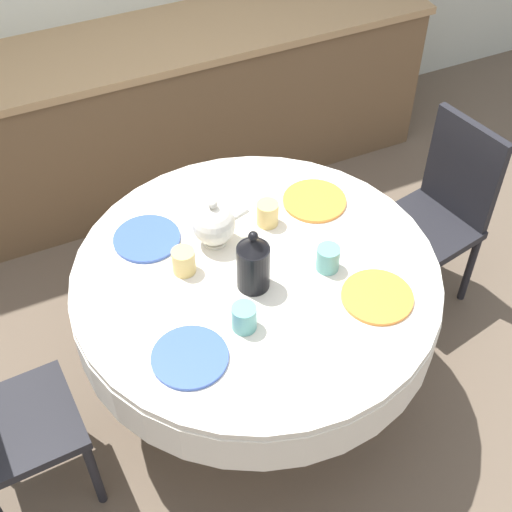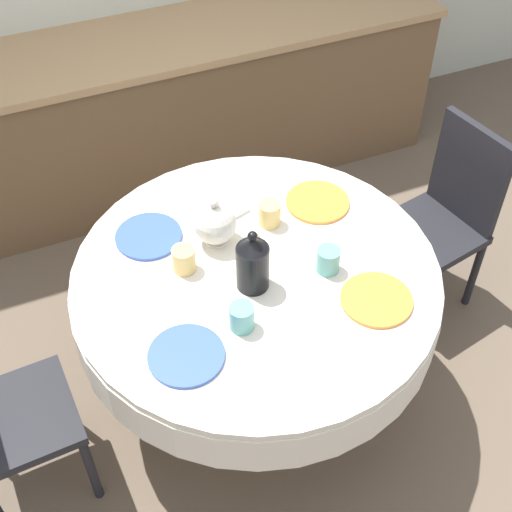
# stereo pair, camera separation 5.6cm
# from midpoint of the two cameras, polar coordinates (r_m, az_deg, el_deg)

# --- Properties ---
(ground_plane) EXTENTS (12.00, 12.00, 0.00)m
(ground_plane) POSITION_cam_midpoint_polar(r_m,az_deg,el_deg) (3.22, -0.51, -10.44)
(ground_plane) COLOR brown
(kitchen_counter) EXTENTS (3.24, 0.64, 0.89)m
(kitchen_counter) POSITION_cam_midpoint_polar(r_m,az_deg,el_deg) (3.95, -10.00, 10.74)
(kitchen_counter) COLOR brown
(kitchen_counter) RESTS_ON ground_plane
(dining_table) EXTENTS (1.38, 1.38, 0.76)m
(dining_table) POSITION_cam_midpoint_polar(r_m,az_deg,el_deg) (2.71, -0.59, -2.98)
(dining_table) COLOR tan
(dining_table) RESTS_ON ground_plane
(chair_left) EXTENTS (0.47, 0.47, 0.93)m
(chair_left) POSITION_cam_midpoint_polar(r_m,az_deg,el_deg) (3.33, 14.01, 3.68)
(chair_left) COLOR black
(chair_left) RESTS_ON ground_plane
(plate_near_left) EXTENTS (0.26, 0.26, 0.01)m
(plate_near_left) POSITION_cam_midpoint_polar(r_m,az_deg,el_deg) (2.38, -5.99, -8.07)
(plate_near_left) COLOR #3856AD
(plate_near_left) RESTS_ON dining_table
(cup_near_left) EXTENTS (0.09, 0.09, 0.10)m
(cup_near_left) POSITION_cam_midpoint_polar(r_m,az_deg,el_deg) (2.41, -1.63, -4.96)
(cup_near_left) COLOR #5BA39E
(cup_near_left) RESTS_ON dining_table
(plate_near_right) EXTENTS (0.26, 0.26, 0.01)m
(plate_near_right) POSITION_cam_midpoint_polar(r_m,az_deg,el_deg) (2.56, 9.06, -3.25)
(plate_near_right) COLOR orange
(plate_near_right) RESTS_ON dining_table
(cup_near_right) EXTENTS (0.09, 0.09, 0.10)m
(cup_near_right) POSITION_cam_midpoint_polar(r_m,az_deg,el_deg) (2.61, 5.16, -0.20)
(cup_near_right) COLOR #5BA39E
(cup_near_right) RESTS_ON dining_table
(plate_far_left) EXTENTS (0.26, 0.26, 0.01)m
(plate_far_left) POSITION_cam_midpoint_polar(r_m,az_deg,el_deg) (2.77, -9.30, 1.38)
(plate_far_left) COLOR #3856AD
(plate_far_left) RESTS_ON dining_table
(cup_far_left) EXTENTS (0.09, 0.09, 0.10)m
(cup_far_left) POSITION_cam_midpoint_polar(r_m,az_deg,el_deg) (2.60, -6.42, -0.43)
(cup_far_left) COLOR #DBB766
(cup_far_left) RESTS_ON dining_table
(plate_far_right) EXTENTS (0.26, 0.26, 0.01)m
(plate_far_right) POSITION_cam_midpoint_polar(r_m,az_deg,el_deg) (2.90, 4.15, 4.43)
(plate_far_right) COLOR orange
(plate_far_right) RESTS_ON dining_table
(cup_far_right) EXTENTS (0.09, 0.09, 0.10)m
(cup_far_right) POSITION_cam_midpoint_polar(r_m,az_deg,el_deg) (2.77, 0.35, 3.41)
(cup_far_right) COLOR #DBB766
(cup_far_right) RESTS_ON dining_table
(coffee_carafe) EXTENTS (0.12, 0.12, 0.26)m
(coffee_carafe) POSITION_cam_midpoint_polar(r_m,az_deg,el_deg) (2.49, -0.86, -0.59)
(coffee_carafe) COLOR black
(coffee_carafe) RESTS_ON dining_table
(teapot) EXTENTS (0.23, 0.16, 0.21)m
(teapot) POSITION_cam_midpoint_polar(r_m,az_deg,el_deg) (2.67, -3.97, 2.56)
(teapot) COLOR silver
(teapot) RESTS_ON dining_table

